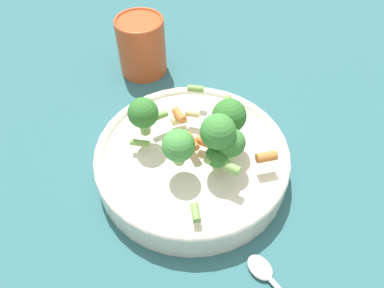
{
  "coord_description": "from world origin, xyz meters",
  "views": [
    {
      "loc": [
        0.19,
        -0.28,
        0.45
      ],
      "look_at": [
        0.0,
        0.0,
        0.06
      ],
      "focal_mm": 35.0,
      "sensor_mm": 36.0,
      "label": 1
    }
  ],
  "objects": [
    {
      "name": "cup",
      "position": [
        -0.21,
        0.14,
        0.05
      ],
      "size": [
        0.09,
        0.09,
        0.11
      ],
      "color": "#CC4C23",
      "rests_on": "ground_plane"
    },
    {
      "name": "bowl",
      "position": [
        0.0,
        0.0,
        0.03
      ],
      "size": [
        0.28,
        0.28,
        0.05
      ],
      "color": "silver",
      "rests_on": "ground_plane"
    },
    {
      "name": "pasta_salad",
      "position": [
        0.02,
        0.0,
        0.09
      ],
      "size": [
        0.2,
        0.22,
        0.08
      ],
      "color": "#8CB766",
      "rests_on": "bowl"
    },
    {
      "name": "ground_plane",
      "position": [
        0.0,
        0.0,
        0.0
      ],
      "size": [
        3.0,
        3.0,
        0.0
      ],
      "primitive_type": "plane",
      "color": "#2D6066"
    }
  ]
}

